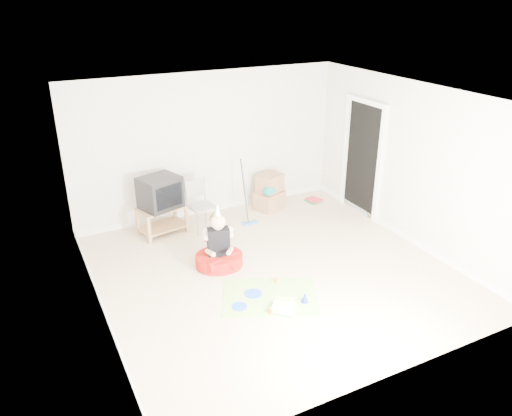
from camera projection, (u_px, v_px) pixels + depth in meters
name	position (u px, v px, depth m)	size (l,w,h in m)	color
ground	(274.00, 271.00, 7.46)	(5.00, 5.00, 0.00)	beige
doorway_recess	(363.00, 160.00, 9.05)	(0.02, 0.90, 2.05)	black
tv_stand	(162.00, 218.00, 8.53)	(0.85, 0.62, 0.48)	#A37349
crt_tv	(160.00, 192.00, 8.34)	(0.63, 0.52, 0.54)	black
folding_chair	(201.00, 206.00, 8.59)	(0.47, 0.46, 0.91)	#95949A
cardboard_boxes	(270.00, 193.00, 9.48)	(0.64, 0.59, 0.67)	#A57650
floor_mop	(250.00, 210.00, 8.86)	(0.29, 0.38, 1.13)	blue
book_pile	(314.00, 200.00, 9.88)	(0.29, 0.33, 0.06)	#26724C
seated_woman	(219.00, 253.00, 7.52)	(0.87, 0.87, 1.03)	#B11710
party_mat	(270.00, 296.00, 6.85)	(1.29, 0.94, 0.01)	#F73485
birthday_cake	(284.00, 308.00, 6.54)	(0.38, 0.38, 0.14)	white
blue_plate_near	(253.00, 294.00, 6.90)	(0.24, 0.24, 0.01)	blue
blue_plate_far	(240.00, 306.00, 6.62)	(0.20, 0.20, 0.01)	blue
orange_cup_near	(277.00, 280.00, 7.16)	(0.06, 0.06, 0.07)	orange
orange_cup_far	(272.00, 311.00, 6.48)	(0.07, 0.07, 0.08)	orange
blue_party_hat	(305.00, 297.00, 6.69)	(0.10, 0.10, 0.15)	#1B30BD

